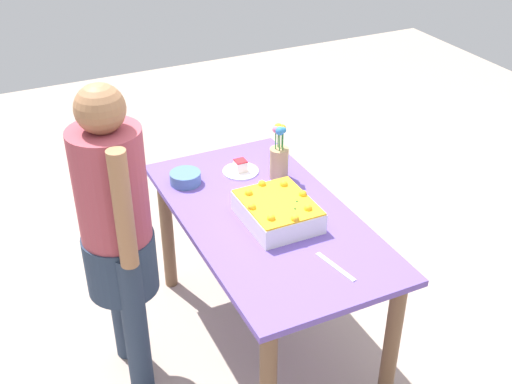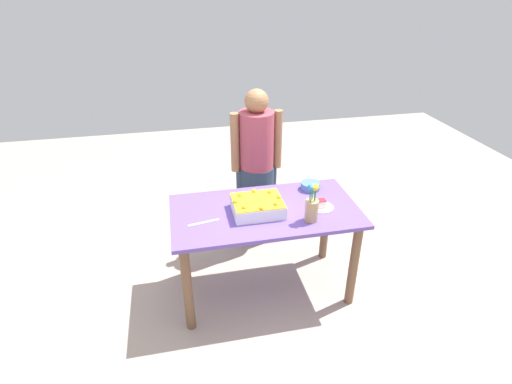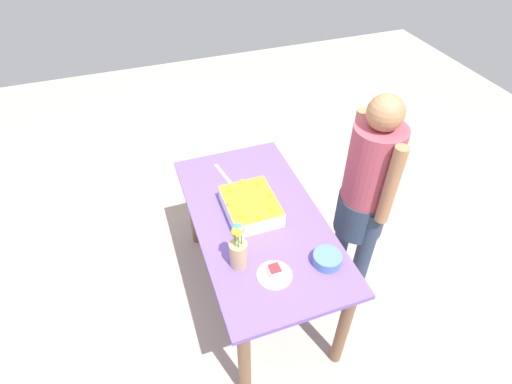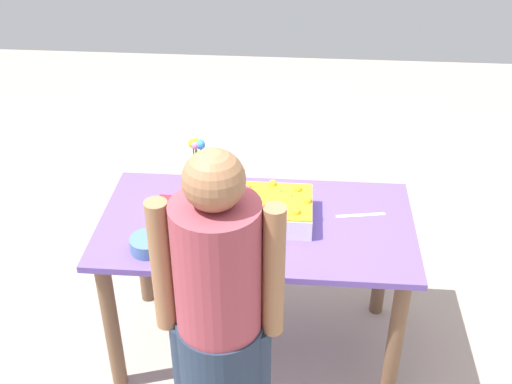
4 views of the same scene
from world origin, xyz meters
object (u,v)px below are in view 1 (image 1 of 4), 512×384
(serving_plate_with_slice, at_px, (241,169))
(person_standing, at_px, (116,226))
(cake_knife, at_px, (335,267))
(sheet_cake, at_px, (278,211))
(flower_vase, at_px, (279,158))
(fruit_bowl, at_px, (185,178))

(serving_plate_with_slice, xyz_separation_m, person_standing, (-0.34, 0.73, 0.07))
(cake_knife, bearing_deg, person_standing, 43.89)
(sheet_cake, xyz_separation_m, person_standing, (0.14, 0.70, 0.04))
(flower_vase, bearing_deg, fruit_bowl, 71.85)
(sheet_cake, xyz_separation_m, cake_knife, (-0.40, -0.06, -0.05))
(cake_knife, height_order, fruit_bowl, fruit_bowl)
(flower_vase, bearing_deg, serving_plate_with_slice, 48.93)
(serving_plate_with_slice, bearing_deg, person_standing, 114.96)
(sheet_cake, height_order, person_standing, person_standing)
(sheet_cake, height_order, flower_vase, flower_vase)
(cake_knife, height_order, flower_vase, flower_vase)
(person_standing, bearing_deg, sheet_cake, -11.43)
(sheet_cake, bearing_deg, serving_plate_with_slice, -4.11)
(cake_knife, relative_size, fruit_bowl, 1.46)
(serving_plate_with_slice, bearing_deg, cake_knife, -178.33)
(fruit_bowl, xyz_separation_m, person_standing, (-0.35, 0.44, 0.06))
(flower_vase, xyz_separation_m, fruit_bowl, (0.15, 0.44, -0.08))
(serving_plate_with_slice, distance_m, fruit_bowl, 0.29)
(cake_knife, bearing_deg, fruit_bowl, 9.16)
(cake_knife, distance_m, flower_vase, 0.77)
(sheet_cake, relative_size, fruit_bowl, 2.37)
(flower_vase, height_order, fruit_bowl, flower_vase)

